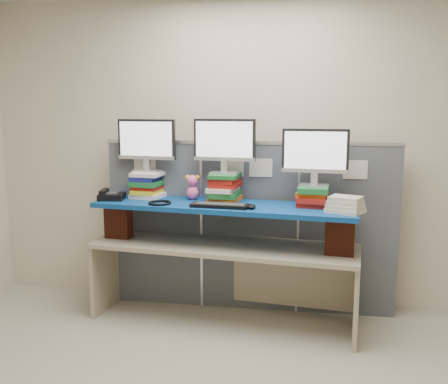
% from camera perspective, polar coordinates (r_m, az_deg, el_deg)
% --- Properties ---
extents(room, '(5.00, 4.00, 2.80)m').
position_cam_1_polar(room, '(2.63, -1.38, 0.54)').
color(room, beige).
rests_on(room, ground).
extents(cubicle_partition, '(2.60, 0.06, 1.53)m').
position_cam_1_polar(cubicle_partition, '(4.48, 2.90, -3.89)').
color(cubicle_partition, '#4A4F58').
rests_on(cubicle_partition, ground).
extents(desk, '(2.30, 0.90, 0.68)m').
position_cam_1_polar(desk, '(4.27, -0.00, -7.72)').
color(desk, tan).
rests_on(desk, ground).
extents(brick_pier_left, '(0.24, 0.15, 0.30)m').
position_cam_1_polar(brick_pier_left, '(4.50, -11.95, -3.22)').
color(brick_pier_left, maroon).
rests_on(brick_pier_left, desk).
extents(brick_pier_right, '(0.24, 0.15, 0.30)m').
position_cam_1_polar(brick_pier_right, '(3.99, 13.10, -4.88)').
color(brick_pier_right, maroon).
rests_on(brick_pier_right, desk).
extents(blue_board, '(2.24, 0.79, 0.04)m').
position_cam_1_polar(blue_board, '(4.15, -0.00, -1.63)').
color(blue_board, navy).
rests_on(blue_board, brick_pier_left).
extents(book_stack_left, '(0.29, 0.33, 0.23)m').
position_cam_1_polar(book_stack_left, '(4.49, -8.69, 0.86)').
color(book_stack_left, silver).
rests_on(book_stack_left, blue_board).
extents(book_stack_center, '(0.29, 0.33, 0.24)m').
position_cam_1_polar(book_stack_center, '(4.25, 0.08, 0.49)').
color(book_stack_center, orange).
rests_on(book_stack_center, blue_board).
extents(book_stack_right, '(0.28, 0.33, 0.16)m').
position_cam_1_polar(book_stack_right, '(4.12, 10.12, -0.46)').
color(book_stack_right, '#A01A12').
rests_on(book_stack_right, blue_board).
extents(monitor_left, '(0.53, 0.17, 0.46)m').
position_cam_1_polar(monitor_left, '(4.45, -8.84, 5.65)').
color(monitor_left, '#B9B9BE').
rests_on(monitor_left, book_stack_left).
extents(monitor_center, '(0.53, 0.17, 0.46)m').
position_cam_1_polar(monitor_center, '(4.21, 0.05, 5.64)').
color(monitor_center, '#B9B9BE').
rests_on(monitor_center, book_stack_center).
extents(monitor_right, '(0.53, 0.17, 0.46)m').
position_cam_1_polar(monitor_right, '(4.07, 10.37, 4.30)').
color(monitor_right, '#B9B9BE').
rests_on(monitor_right, book_stack_right).
extents(keyboard, '(0.48, 0.19, 0.03)m').
position_cam_1_polar(keyboard, '(4.01, -0.47, -1.54)').
color(keyboard, black).
rests_on(keyboard, blue_board).
extents(mouse, '(0.08, 0.12, 0.04)m').
position_cam_1_polar(mouse, '(3.95, 3.20, -1.67)').
color(mouse, black).
rests_on(mouse, blue_board).
extents(desk_phone, '(0.24, 0.22, 0.09)m').
position_cam_1_polar(desk_phone, '(4.45, -12.83, -0.42)').
color(desk_phone, black).
rests_on(desk_phone, blue_board).
extents(headset, '(0.22, 0.22, 0.02)m').
position_cam_1_polar(headset, '(4.17, -7.36, -1.23)').
color(headset, black).
rests_on(headset, blue_board).
extents(plush_toy, '(0.13, 0.10, 0.22)m').
position_cam_1_polar(plush_toy, '(4.33, -3.62, 0.57)').
color(plush_toy, pink).
rests_on(plush_toy, blue_board).
extents(binder_stack, '(0.32, 0.30, 0.12)m').
position_cam_1_polar(binder_stack, '(3.91, 13.71, -1.45)').
color(binder_stack, beige).
rests_on(binder_stack, blue_board).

